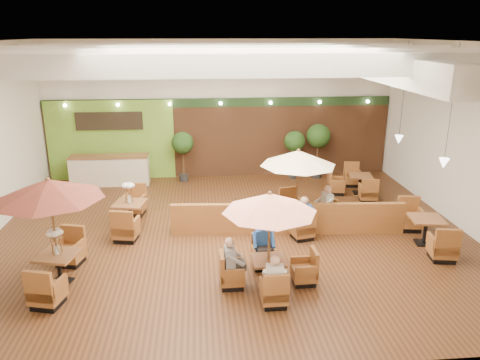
{
  "coord_description": "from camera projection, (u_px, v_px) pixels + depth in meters",
  "views": [
    {
      "loc": [
        -0.91,
        -12.83,
        5.75
      ],
      "look_at": [
        0.3,
        0.5,
        1.5
      ],
      "focal_mm": 35.0,
      "sensor_mm": 36.0,
      "label": 1
    }
  ],
  "objects": [
    {
      "name": "table_0",
      "position": [
        51.0,
        204.0,
        10.61
      ],
      "size": [
        2.46,
        2.72,
        2.66
      ],
      "rotation": [
        0.0,
        0.0,
        -0.26
      ],
      "color": "brown",
      "rests_on": "ground"
    },
    {
      "name": "topiary_2",
      "position": [
        318.0,
        138.0,
        18.87
      ],
      "size": [
        0.96,
        0.96,
        2.23
      ],
      "color": "black",
      "rests_on": "ground"
    },
    {
      "name": "topiary_0",
      "position": [
        183.0,
        145.0,
        18.45
      ],
      "size": [
        0.86,
        0.86,
        2.01
      ],
      "color": "black",
      "rests_on": "ground"
    },
    {
      "name": "diner_1",
      "position": [
        264.0,
        240.0,
        11.72
      ],
      "size": [
        0.39,
        0.31,
        0.8
      ],
      "rotation": [
        0.0,
        0.0,
        3.13
      ],
      "color": "#2858AD",
      "rests_on": "ground"
    },
    {
      "name": "booth_divider",
      "position": [
        288.0,
        219.0,
        13.81
      ],
      "size": [
        6.89,
        0.66,
        0.95
      ],
      "primitive_type": "cube",
      "rotation": [
        0.0,
        0.0,
        -0.07
      ],
      "color": "brown",
      "rests_on": "ground"
    },
    {
      "name": "table_1",
      "position": [
        269.0,
        222.0,
        10.64
      ],
      "size": [
        2.29,
        2.29,
        2.37
      ],
      "rotation": [
        0.0,
        0.0,
        0.02
      ],
      "color": "brown",
      "rests_on": "ground"
    },
    {
      "name": "table_2",
      "position": [
        298.0,
        174.0,
        13.97
      ],
      "size": [
        2.51,
        2.51,
        2.48
      ],
      "rotation": [
        0.0,
        0.0,
        0.22
      ],
      "color": "brown",
      "rests_on": "ground"
    },
    {
      "name": "room",
      "position": [
        236.0,
        106.0,
        14.08
      ],
      "size": [
        14.04,
        14.0,
        5.52
      ],
      "color": "#381E0F",
      "rests_on": "ground"
    },
    {
      "name": "table_4",
      "position": [
        425.0,
        231.0,
        13.19
      ],
      "size": [
        1.01,
        2.71,
        0.99
      ],
      "rotation": [
        0.0,
        0.0,
        -0.16
      ],
      "color": "brown",
      "rests_on": "ground"
    },
    {
      "name": "diner_0",
      "position": [
        275.0,
        275.0,
        10.09
      ],
      "size": [
        0.39,
        0.32,
        0.77
      ],
      "rotation": [
        0.0,
        0.0,
        -0.1
      ],
      "color": "silver",
      "rests_on": "ground"
    },
    {
      "name": "topiary_1",
      "position": [
        295.0,
        143.0,
        18.84
      ],
      "size": [
        0.84,
        0.84,
        1.96
      ],
      "color": "black",
      "rests_on": "ground"
    },
    {
      "name": "table_5",
      "position": [
        353.0,
        185.0,
        17.34
      ],
      "size": [
        1.7,
        2.48,
        0.9
      ],
      "rotation": [
        0.0,
        0.0,
        -0.16
      ],
      "color": "brown",
      "rests_on": "ground"
    },
    {
      "name": "service_counter",
      "position": [
        110.0,
        170.0,
        18.29
      ],
      "size": [
        3.0,
        0.75,
        1.18
      ],
      "color": "beige",
      "rests_on": "ground"
    },
    {
      "name": "table_3",
      "position": [
        130.0,
        212.0,
        14.31
      ],
      "size": [
        1.04,
        2.77,
        1.57
      ],
      "rotation": [
        0.0,
        0.0,
        -0.18
      ],
      "color": "brown",
      "rests_on": "ground"
    },
    {
      "name": "diner_4",
      "position": [
        325.0,
        202.0,
        14.32
      ],
      "size": [
        0.37,
        0.44,
        0.85
      ],
      "rotation": [
        0.0,
        0.0,
        1.7
      ],
      "color": "silver",
      "rests_on": "ground"
    },
    {
      "name": "diner_2",
      "position": [
        232.0,
        257.0,
        10.83
      ],
      "size": [
        0.33,
        0.41,
        0.8
      ],
      "rotation": [
        0.0,
        0.0,
        4.79
      ],
      "color": "gray",
      "rests_on": "ground"
    },
    {
      "name": "diner_3",
      "position": [
        303.0,
        214.0,
        13.39
      ],
      "size": [
        0.45,
        0.39,
        0.86
      ],
      "rotation": [
        0.0,
        0.0,
        0.17
      ],
      "color": "#2858AD",
      "rests_on": "ground"
    }
  ]
}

